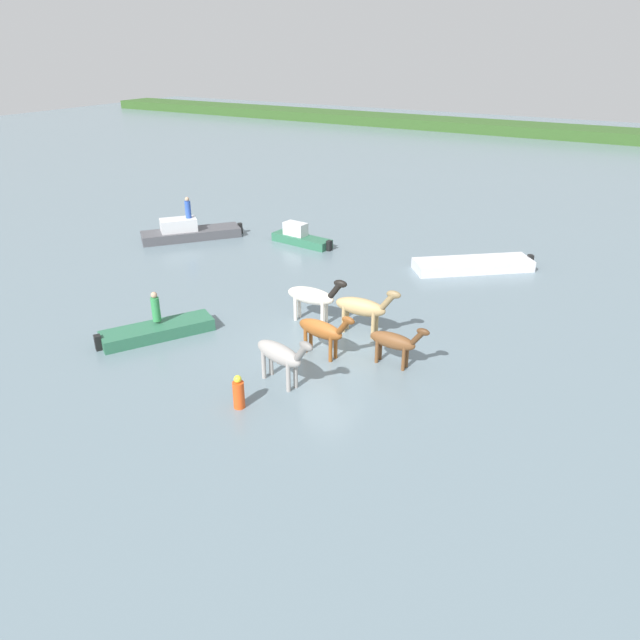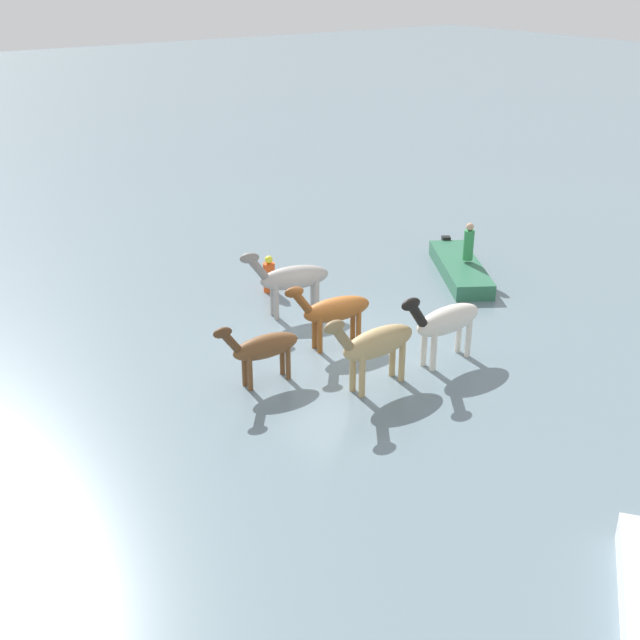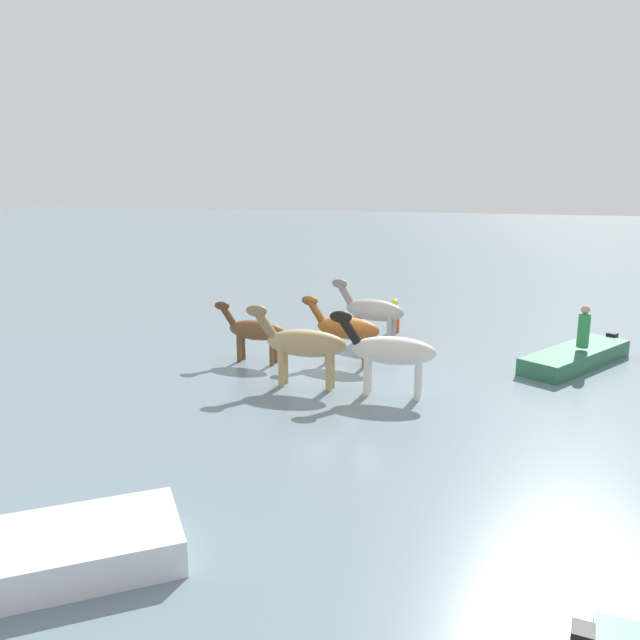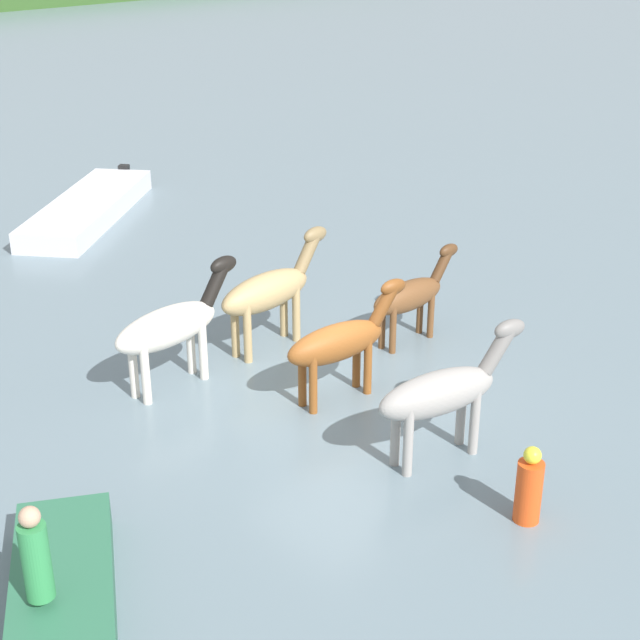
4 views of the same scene
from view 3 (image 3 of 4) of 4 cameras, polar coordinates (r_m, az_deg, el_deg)
name	(u,v)px [view 3 (image 3 of 4)]	position (r m, az deg, el deg)	size (l,w,h in m)	color
ground_plane	(343,364)	(18.11, 2.08, -3.96)	(156.64, 156.64, 0.00)	slate
horse_mid_herd	(303,343)	(15.89, -1.56, -2.12)	(2.64, 0.70, 2.05)	tan
horse_gray_outer	(345,328)	(17.90, 2.27, -0.74)	(2.43, 0.81, 1.88)	brown
horse_lead	(254,330)	(18.15, -5.93, -0.92)	(2.19, 0.57, 1.70)	brown
horse_pinto_flank	(389,351)	(15.35, 6.26, -2.76)	(2.62, 0.69, 2.04)	silver
horse_chestnut_trailing	(372,310)	(20.04, 4.68, 0.89)	(2.57, 1.07, 2.00)	#9E9993
boat_dinghy_port	(576,359)	(19.36, 21.98, -3.29)	(3.18, 4.21, 0.73)	#2D6B4C
person_boatman_standing	(584,328)	(18.96, 22.60, -0.67)	(0.32, 0.32, 1.19)	#338C4C
buoy_channel_marker	(394,317)	(21.84, 6.69, 0.25)	(0.36, 0.36, 1.14)	#E54C19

